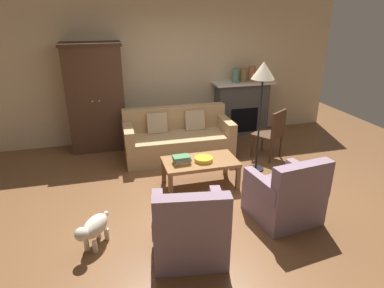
{
  "coord_description": "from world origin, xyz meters",
  "views": [
    {
      "loc": [
        -1.27,
        -4.08,
        2.51
      ],
      "look_at": [
        0.0,
        0.62,
        0.55
      ],
      "focal_mm": 31.4,
      "sensor_mm": 36.0,
      "label": 1
    }
  ],
  "objects_px": {
    "mantel_vase_jade": "(235,75)",
    "floor_lamp": "(263,77)",
    "armchair_near_left": "(189,230)",
    "couch": "(178,139)",
    "armchair_near_right": "(285,197)",
    "fireplace": "(241,108)",
    "coffee_table": "(200,164)",
    "mantel_vase_bronze": "(244,75)",
    "fruit_bowl": "(204,159)",
    "book_stack": "(182,159)",
    "mantel_vase_terracotta": "(252,74)",
    "side_chair_wooden": "(272,131)",
    "armoire": "(96,98)",
    "dog": "(94,228)"
  },
  "relations": [
    {
      "from": "fireplace",
      "to": "mantel_vase_terracotta",
      "type": "xyz_separation_m",
      "value": [
        0.18,
        -0.02,
        0.71
      ]
    },
    {
      "from": "mantel_vase_bronze",
      "to": "armchair_near_right",
      "type": "bearing_deg",
      "value": -102.99
    },
    {
      "from": "mantel_vase_jade",
      "to": "mantel_vase_bronze",
      "type": "bearing_deg",
      "value": 0.0
    },
    {
      "from": "mantel_vase_bronze",
      "to": "floor_lamp",
      "type": "bearing_deg",
      "value": -104.56
    },
    {
      "from": "fireplace",
      "to": "mantel_vase_bronze",
      "type": "distance_m",
      "value": 0.69
    },
    {
      "from": "coffee_table",
      "to": "fruit_bowl",
      "type": "distance_m",
      "value": 0.1
    },
    {
      "from": "fruit_bowl",
      "to": "side_chair_wooden",
      "type": "xyz_separation_m",
      "value": [
        1.47,
        0.68,
        0.06
      ]
    },
    {
      "from": "armoire",
      "to": "couch",
      "type": "relative_size",
      "value": 1.02
    },
    {
      "from": "fireplace",
      "to": "coffee_table",
      "type": "distance_m",
      "value": 2.54
    },
    {
      "from": "armoire",
      "to": "mantel_vase_bronze",
      "type": "height_order",
      "value": "armoire"
    },
    {
      "from": "mantel_vase_bronze",
      "to": "floor_lamp",
      "type": "height_order",
      "value": "floor_lamp"
    },
    {
      "from": "fireplace",
      "to": "coffee_table",
      "type": "height_order",
      "value": "fireplace"
    },
    {
      "from": "mantel_vase_jade",
      "to": "floor_lamp",
      "type": "height_order",
      "value": "floor_lamp"
    },
    {
      "from": "fruit_bowl",
      "to": "side_chair_wooden",
      "type": "relative_size",
      "value": 0.3
    },
    {
      "from": "armchair_near_left",
      "to": "side_chair_wooden",
      "type": "xyz_separation_m",
      "value": [
        2.06,
        2.11,
        0.2
      ]
    },
    {
      "from": "coffee_table",
      "to": "armchair_near_right",
      "type": "relative_size",
      "value": 1.25
    },
    {
      "from": "fireplace",
      "to": "armchair_near_left",
      "type": "distance_m",
      "value": 4.07
    },
    {
      "from": "fireplace",
      "to": "armoire",
      "type": "distance_m",
      "value": 2.98
    },
    {
      "from": "couch",
      "to": "side_chair_wooden",
      "type": "relative_size",
      "value": 2.15
    },
    {
      "from": "fireplace",
      "to": "side_chair_wooden",
      "type": "distance_m",
      "value": 1.39
    },
    {
      "from": "armchair_near_right",
      "to": "mantel_vase_bronze",
      "type": "bearing_deg",
      "value": 77.01
    },
    {
      "from": "couch",
      "to": "floor_lamp",
      "type": "height_order",
      "value": "floor_lamp"
    },
    {
      "from": "book_stack",
      "to": "coffee_table",
      "type": "bearing_deg",
      "value": 4.29
    },
    {
      "from": "fireplace",
      "to": "couch",
      "type": "distance_m",
      "value": 1.81
    },
    {
      "from": "couch",
      "to": "armchair_near_right",
      "type": "height_order",
      "value": "armchair_near_right"
    },
    {
      "from": "fruit_bowl",
      "to": "mantel_vase_terracotta",
      "type": "relative_size",
      "value": 0.86
    },
    {
      "from": "fruit_bowl",
      "to": "armchair_near_left",
      "type": "bearing_deg",
      "value": -112.6
    },
    {
      "from": "floor_lamp",
      "to": "dog",
      "type": "height_order",
      "value": "floor_lamp"
    },
    {
      "from": "couch",
      "to": "armchair_near_right",
      "type": "xyz_separation_m",
      "value": [
        0.86,
        -2.3,
        -0.0
      ]
    },
    {
      "from": "mantel_vase_jade",
      "to": "armchair_near_left",
      "type": "xyz_separation_m",
      "value": [
        -1.89,
        -3.47,
        -0.95
      ]
    },
    {
      "from": "book_stack",
      "to": "mantel_vase_jade",
      "type": "height_order",
      "value": "mantel_vase_jade"
    },
    {
      "from": "mantel_vase_terracotta",
      "to": "side_chair_wooden",
      "type": "relative_size",
      "value": 0.35
    },
    {
      "from": "dog",
      "to": "armchair_near_right",
      "type": "bearing_deg",
      "value": -1.48
    },
    {
      "from": "armchair_near_left",
      "to": "dog",
      "type": "bearing_deg",
      "value": 157.82
    },
    {
      "from": "side_chair_wooden",
      "to": "floor_lamp",
      "type": "relative_size",
      "value": 0.5
    },
    {
      "from": "book_stack",
      "to": "armchair_near_right",
      "type": "xyz_separation_m",
      "value": [
        1.08,
        -1.09,
        -0.16
      ]
    },
    {
      "from": "armoire",
      "to": "mantel_vase_jade",
      "type": "height_order",
      "value": "armoire"
    },
    {
      "from": "coffee_table",
      "to": "armchair_near_left",
      "type": "height_order",
      "value": "armchair_near_left"
    },
    {
      "from": "armoire",
      "to": "mantel_vase_bronze",
      "type": "distance_m",
      "value": 2.96
    },
    {
      "from": "dog",
      "to": "mantel_vase_terracotta",
      "type": "bearing_deg",
      "value": 43.37
    },
    {
      "from": "floor_lamp",
      "to": "armchair_near_right",
      "type": "bearing_deg",
      "value": -101.0
    },
    {
      "from": "coffee_table",
      "to": "armchair_near_left",
      "type": "relative_size",
      "value": 1.25
    },
    {
      "from": "fireplace",
      "to": "side_chair_wooden",
      "type": "relative_size",
      "value": 1.4
    },
    {
      "from": "armoire",
      "to": "mantel_vase_jade",
      "type": "distance_m",
      "value": 2.78
    },
    {
      "from": "fireplace",
      "to": "book_stack",
      "type": "xyz_separation_m",
      "value": [
        -1.8,
        -2.05,
        -0.09
      ]
    },
    {
      "from": "couch",
      "to": "armchair_near_right",
      "type": "bearing_deg",
      "value": -69.53
    },
    {
      "from": "mantel_vase_terracotta",
      "to": "floor_lamp",
      "type": "xyz_separation_m",
      "value": [
        -0.63,
        -1.73,
        0.27
      ]
    },
    {
      "from": "book_stack",
      "to": "mantel_vase_jade",
      "type": "xyz_separation_m",
      "value": [
        1.62,
        2.03,
        0.79
      ]
    },
    {
      "from": "mantel_vase_terracotta",
      "to": "armchair_near_left",
      "type": "relative_size",
      "value": 0.36
    },
    {
      "from": "fireplace",
      "to": "fruit_bowl",
      "type": "relative_size",
      "value": 4.65
    }
  ]
}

